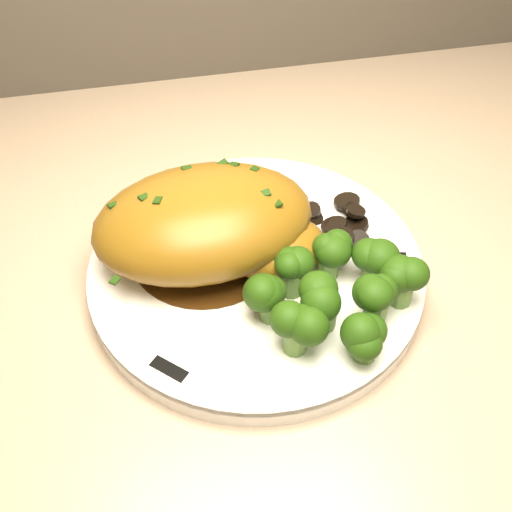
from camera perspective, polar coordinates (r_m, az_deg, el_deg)
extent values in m
cylinder|color=white|center=(0.57, 0.00, -1.36)|extent=(0.36, 0.36, 0.02)
cube|color=black|center=(0.57, 12.84, -0.83)|extent=(0.02, 0.03, 0.00)
cube|color=black|center=(0.64, -5.50, 6.74)|extent=(0.03, 0.02, 0.00)
cube|color=black|center=(0.50, -7.73, -9.95)|extent=(0.03, 0.03, 0.00)
cylinder|color=#3B200A|center=(0.57, -4.48, 0.43)|extent=(0.13, 0.13, 0.00)
ellipsoid|color=#8B5F18|center=(0.54, -4.70, 3.07)|extent=(0.20, 0.14, 0.07)
ellipsoid|color=#8B5F18|center=(0.54, 1.73, 0.81)|extent=(0.09, 0.07, 0.04)
cube|color=#1A340A|center=(0.53, -11.09, 4.62)|extent=(0.01, 0.01, 0.00)
cube|color=#1A340A|center=(0.52, -8.72, 5.49)|extent=(0.01, 0.01, 0.00)
cube|color=#1A340A|center=(0.52, -6.30, 6.14)|extent=(0.01, 0.01, 0.00)
cube|color=#1A340A|center=(0.53, -3.87, 6.59)|extent=(0.01, 0.01, 0.00)
cube|color=#1A340A|center=(0.53, -1.46, 6.84)|extent=(0.01, 0.01, 0.00)
cube|color=#1A340A|center=(0.54, 0.90, 6.86)|extent=(0.01, 0.01, 0.00)
cylinder|color=black|center=(0.60, 8.95, 2.72)|extent=(0.02, 0.02, 0.01)
cylinder|color=black|center=(0.60, 8.37, 3.59)|extent=(0.02, 0.02, 0.01)
cylinder|color=black|center=(0.60, 7.26, 4.24)|extent=(0.03, 0.03, 0.01)
cylinder|color=black|center=(0.61, 5.76, 3.88)|extent=(0.02, 0.02, 0.01)
cylinder|color=black|center=(0.60, 4.31, 3.92)|extent=(0.02, 0.02, 0.01)
cylinder|color=black|center=(0.59, 3.08, 3.67)|extent=(0.03, 0.03, 0.02)
cylinder|color=black|center=(0.59, 2.30, 2.51)|extent=(0.03, 0.03, 0.01)
cylinder|color=black|center=(0.58, 2.20, 1.99)|extent=(0.02, 0.02, 0.00)
cylinder|color=black|center=(0.57, 2.80, 1.55)|extent=(0.03, 0.03, 0.02)
cylinder|color=black|center=(0.57, 3.95, 0.62)|extent=(0.03, 0.03, 0.02)
cylinder|color=black|center=(0.57, 5.49, 0.74)|extent=(0.03, 0.03, 0.01)
cylinder|color=black|center=(0.57, 7.07, 1.21)|extent=(0.03, 0.03, 0.02)
cylinder|color=black|center=(0.58, 8.25, 1.26)|extent=(0.04, 0.04, 0.01)
cylinder|color=black|center=(0.59, 8.97, 2.21)|extent=(0.04, 0.04, 0.01)
cylinder|color=#5B8237|center=(0.53, 3.21, -2.34)|extent=(0.02, 0.02, 0.03)
sphere|color=black|center=(0.52, 3.29, -1.14)|extent=(0.03, 0.03, 0.03)
cylinder|color=#5B8237|center=(0.54, 6.39, -0.90)|extent=(0.02, 0.02, 0.03)
sphere|color=black|center=(0.53, 6.54, 0.30)|extent=(0.03, 0.03, 0.03)
cylinder|color=#5B8237|center=(0.54, 10.30, -1.66)|extent=(0.02, 0.02, 0.03)
sphere|color=black|center=(0.53, 10.54, -0.47)|extent=(0.03, 0.03, 0.03)
cylinder|color=#5B8237|center=(0.51, 6.13, -5.35)|extent=(0.02, 0.02, 0.03)
sphere|color=black|center=(0.50, 6.28, -4.17)|extent=(0.03, 0.03, 0.03)
cylinder|color=#5B8237|center=(0.52, 10.52, -5.08)|extent=(0.02, 0.02, 0.03)
sphere|color=black|center=(0.50, 10.77, -3.91)|extent=(0.03, 0.03, 0.03)
cylinder|color=#5B8237|center=(0.53, 12.77, -3.15)|extent=(0.02, 0.02, 0.03)
sphere|color=black|center=(0.52, 13.07, -1.98)|extent=(0.03, 0.03, 0.03)
cylinder|color=#5B8237|center=(0.49, 3.50, -7.41)|extent=(0.02, 0.02, 0.03)
sphere|color=black|center=(0.48, 3.59, -6.26)|extent=(0.03, 0.03, 0.03)
cylinder|color=#5B8237|center=(0.50, 9.72, -7.92)|extent=(0.02, 0.02, 0.03)
sphere|color=black|center=(0.48, 9.96, -6.78)|extent=(0.03, 0.03, 0.03)
cylinder|color=#5B8237|center=(0.51, 1.36, -4.61)|extent=(0.02, 0.02, 0.03)
sphere|color=black|center=(0.50, 1.39, -3.42)|extent=(0.03, 0.03, 0.03)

